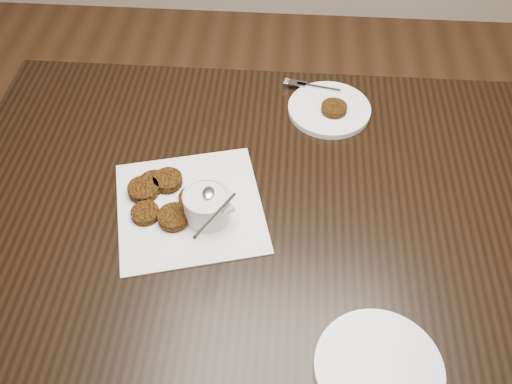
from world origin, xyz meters
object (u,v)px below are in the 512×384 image
(sauce_ramekin, at_px, (206,195))
(plate_empty, at_px, (379,369))
(plate_with_patty, at_px, (329,107))
(table, at_px, (266,289))
(napkin, at_px, (190,207))

(sauce_ramekin, distance_m, plate_empty, 0.46)
(sauce_ramekin, bearing_deg, plate_with_patty, 54.11)
(plate_with_patty, height_order, plate_empty, plate_with_patty)
(table, xyz_separation_m, napkin, (-0.17, -0.04, 0.38))
(napkin, relative_size, sauce_ramekin, 2.27)
(sauce_ramekin, bearing_deg, napkin, 152.84)
(sauce_ramekin, bearing_deg, plate_empty, -43.01)
(napkin, bearing_deg, plate_with_patty, 48.14)
(table, distance_m, plate_empty, 0.57)
(plate_with_patty, xyz_separation_m, plate_empty, (0.08, -0.67, -0.01))
(napkin, height_order, plate_with_patty, plate_with_patty)
(napkin, bearing_deg, plate_empty, -41.54)
(table, height_order, sauce_ramekin, sauce_ramekin)
(napkin, distance_m, sauce_ramekin, 0.08)
(plate_empty, bearing_deg, sauce_ramekin, 136.99)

